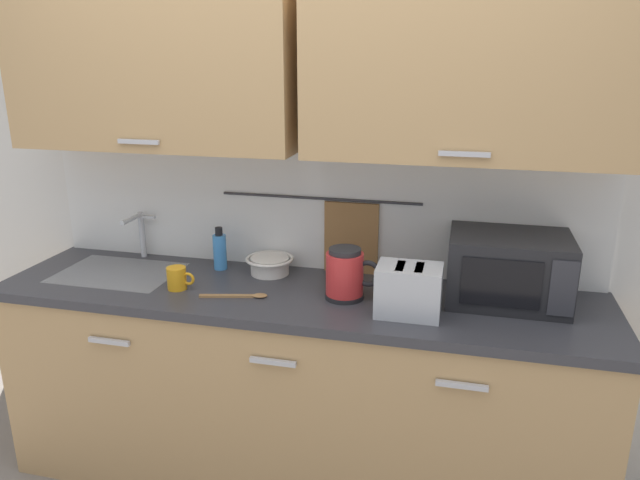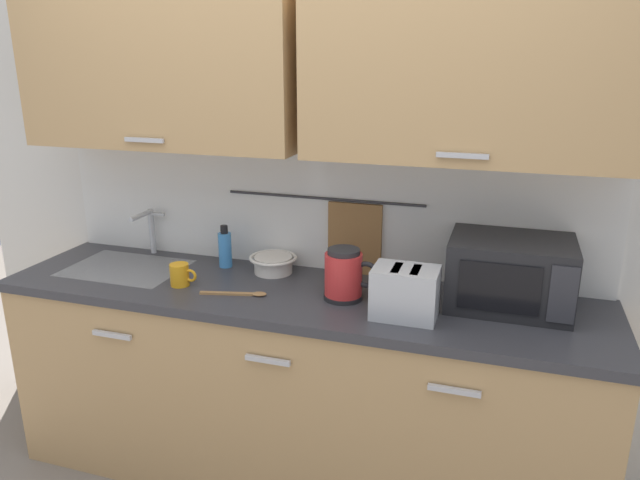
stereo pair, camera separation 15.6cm
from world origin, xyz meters
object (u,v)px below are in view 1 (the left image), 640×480
at_px(electric_kettle, 346,274).
at_px(toaster, 409,290).
at_px(mixing_bowl, 270,264).
at_px(mug_near_sink, 177,278).
at_px(wooden_spoon, 242,296).
at_px(microwave, 508,269).
at_px(dish_soap_bottle, 220,251).

relative_size(electric_kettle, toaster, 0.89).
height_order(electric_kettle, mixing_bowl, electric_kettle).
height_order(electric_kettle, mug_near_sink, electric_kettle).
xyz_separation_m(toaster, wooden_spoon, (-0.67, 0.00, -0.09)).
relative_size(mug_near_sink, wooden_spoon, 0.44).
bearing_deg(mixing_bowl, electric_kettle, -26.44).
height_order(microwave, electric_kettle, microwave).
bearing_deg(toaster, mixing_bowl, 156.04).
height_order(mixing_bowl, toaster, toaster).
distance_m(electric_kettle, dish_soap_bottle, 0.65).
distance_m(toaster, wooden_spoon, 0.67).
bearing_deg(mug_near_sink, mixing_bowl, 40.20).
height_order(mug_near_sink, wooden_spoon, mug_near_sink).
relative_size(microwave, dish_soap_bottle, 2.35).
relative_size(microwave, mixing_bowl, 2.15).
distance_m(electric_kettle, wooden_spoon, 0.43).
height_order(microwave, toaster, microwave).
relative_size(microwave, electric_kettle, 2.03).
bearing_deg(toaster, microwave, 31.22).
bearing_deg(microwave, toaster, -148.78).
xyz_separation_m(mixing_bowl, toaster, (0.64, -0.29, 0.05)).
distance_m(dish_soap_bottle, wooden_spoon, 0.37).
bearing_deg(mixing_bowl, microwave, -3.68).
distance_m(microwave, mixing_bowl, 1.01).
relative_size(dish_soap_bottle, toaster, 0.77).
height_order(dish_soap_bottle, toaster, dish_soap_bottle).
distance_m(dish_soap_bottle, toaster, 0.93).
bearing_deg(dish_soap_bottle, electric_kettle, -17.50).
bearing_deg(microwave, wooden_spoon, -167.92).
bearing_deg(electric_kettle, wooden_spoon, -166.90).
height_order(dish_soap_bottle, mixing_bowl, dish_soap_bottle).
xyz_separation_m(electric_kettle, mixing_bowl, (-0.38, 0.19, -0.06)).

